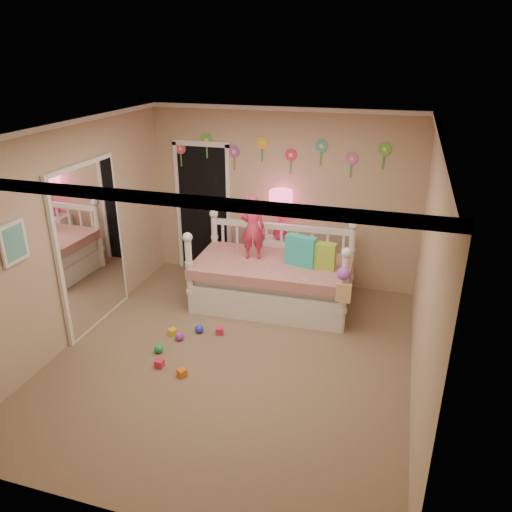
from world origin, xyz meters
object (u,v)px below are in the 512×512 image
(child, at_px, (253,228))
(table_lamp, at_px, (281,207))
(daybed, at_px, (273,266))
(nightstand, at_px, (280,261))

(child, height_order, table_lamp, child)
(child, xyz_separation_m, table_lamp, (0.23, 0.64, 0.11))
(daybed, relative_size, child, 2.41)
(daybed, height_order, table_lamp, table_lamp)
(daybed, distance_m, child, 0.59)
(table_lamp, bearing_deg, child, -109.37)
(nightstand, height_order, table_lamp, table_lamp)
(daybed, bearing_deg, child, 170.45)
(daybed, distance_m, nightstand, 0.72)
(nightstand, bearing_deg, daybed, -84.39)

